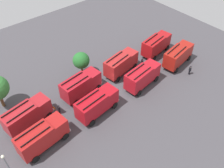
{
  "coord_description": "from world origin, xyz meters",
  "views": [
    {
      "loc": [
        -19.51,
        -23.02,
        29.46
      ],
      "look_at": [
        0.0,
        0.0,
        1.4
      ],
      "focal_mm": 39.19,
      "sensor_mm": 36.0,
      "label": 1
    }
  ],
  "objects_px": {
    "firefighter_2": "(190,70)",
    "fire_truck_4": "(27,115)",
    "fire_truck_2": "(142,76)",
    "fire_truck_7": "(156,44)",
    "fire_truck_0": "(42,136)",
    "fire_truck_6": "(121,63)",
    "traffic_cone_0": "(54,108)",
    "fire_truck_5": "(81,85)",
    "firefighter_1": "(59,109)",
    "fire_truck_1": "(97,103)",
    "tree_1": "(81,61)",
    "firefighter_0": "(142,62)",
    "fire_truck_3": "(178,55)"
  },
  "relations": [
    {
      "from": "firefighter_2",
      "to": "fire_truck_4",
      "type": "bearing_deg",
      "value": 6.69
    },
    {
      "from": "fire_truck_2",
      "to": "fire_truck_7",
      "type": "height_order",
      "value": "same"
    },
    {
      "from": "fire_truck_0",
      "to": "firefighter_2",
      "type": "height_order",
      "value": "fire_truck_0"
    },
    {
      "from": "fire_truck_6",
      "to": "traffic_cone_0",
      "type": "relative_size",
      "value": 11.59
    },
    {
      "from": "firefighter_2",
      "to": "traffic_cone_0",
      "type": "distance_m",
      "value": 25.01
    },
    {
      "from": "traffic_cone_0",
      "to": "fire_truck_0",
      "type": "bearing_deg",
      "value": -130.62
    },
    {
      "from": "fire_truck_5",
      "to": "firefighter_1",
      "type": "height_order",
      "value": "fire_truck_5"
    },
    {
      "from": "fire_truck_2",
      "to": "fire_truck_4",
      "type": "xyz_separation_m",
      "value": [
        -18.83,
        4.8,
        0.0
      ]
    },
    {
      "from": "fire_truck_2",
      "to": "fire_truck_1",
      "type": "bearing_deg",
      "value": 173.46
    },
    {
      "from": "firefighter_2",
      "to": "tree_1",
      "type": "relative_size",
      "value": 0.39
    },
    {
      "from": "fire_truck_5",
      "to": "firefighter_0",
      "type": "bearing_deg",
      "value": -11.18
    },
    {
      "from": "firefighter_0",
      "to": "firefighter_1",
      "type": "relative_size",
      "value": 0.92
    },
    {
      "from": "firefighter_0",
      "to": "traffic_cone_0",
      "type": "height_order",
      "value": "firefighter_0"
    },
    {
      "from": "fire_truck_6",
      "to": "firefighter_0",
      "type": "relative_size",
      "value": 4.67
    },
    {
      "from": "fire_truck_3",
      "to": "fire_truck_2",
      "type": "bearing_deg",
      "value": 170.41
    },
    {
      "from": "fire_truck_1",
      "to": "fire_truck_3",
      "type": "distance_m",
      "value": 19.23
    },
    {
      "from": "fire_truck_4",
      "to": "fire_truck_3",
      "type": "bearing_deg",
      "value": -18.35
    },
    {
      "from": "fire_truck_2",
      "to": "firefighter_2",
      "type": "relative_size",
      "value": 4.06
    },
    {
      "from": "fire_truck_0",
      "to": "fire_truck_6",
      "type": "height_order",
      "value": "same"
    },
    {
      "from": "fire_truck_0",
      "to": "tree_1",
      "type": "distance_m",
      "value": 15.78
    },
    {
      "from": "fire_truck_1",
      "to": "fire_truck_6",
      "type": "relative_size",
      "value": 0.99
    },
    {
      "from": "fire_truck_5",
      "to": "tree_1",
      "type": "relative_size",
      "value": 1.59
    },
    {
      "from": "fire_truck_0",
      "to": "fire_truck_2",
      "type": "distance_m",
      "value": 18.97
    },
    {
      "from": "fire_truck_2",
      "to": "firefighter_2",
      "type": "bearing_deg",
      "value": -28.54
    },
    {
      "from": "traffic_cone_0",
      "to": "fire_truck_4",
      "type": "bearing_deg",
      "value": -175.76
    },
    {
      "from": "fire_truck_3",
      "to": "firefighter_0",
      "type": "relative_size",
      "value": 4.66
    },
    {
      "from": "fire_truck_1",
      "to": "firefighter_2",
      "type": "bearing_deg",
      "value": -16.55
    },
    {
      "from": "fire_truck_5",
      "to": "tree_1",
      "type": "distance_m",
      "value": 5.35
    },
    {
      "from": "firefighter_0",
      "to": "tree_1",
      "type": "distance_m",
      "value": 11.71
    },
    {
      "from": "fire_truck_1",
      "to": "fire_truck_3",
      "type": "height_order",
      "value": "same"
    },
    {
      "from": "fire_truck_4",
      "to": "firefighter_2",
      "type": "distance_m",
      "value": 28.92
    },
    {
      "from": "fire_truck_0",
      "to": "tree_1",
      "type": "relative_size",
      "value": 1.59
    },
    {
      "from": "fire_truck_7",
      "to": "firefighter_2",
      "type": "distance_m",
      "value": 8.65
    },
    {
      "from": "fire_truck_3",
      "to": "fire_truck_5",
      "type": "bearing_deg",
      "value": 155.99
    },
    {
      "from": "tree_1",
      "to": "firefighter_1",
      "type": "bearing_deg",
      "value": -146.22
    },
    {
      "from": "fire_truck_6",
      "to": "firefighter_2",
      "type": "distance_m",
      "value": 12.65
    },
    {
      "from": "fire_truck_7",
      "to": "fire_truck_4",
      "type": "bearing_deg",
      "value": 171.56
    },
    {
      "from": "fire_truck_3",
      "to": "fire_truck_7",
      "type": "bearing_deg",
      "value": 86.1
    },
    {
      "from": "fire_truck_5",
      "to": "fire_truck_2",
      "type": "bearing_deg",
      "value": -34.47
    },
    {
      "from": "fire_truck_1",
      "to": "traffic_cone_0",
      "type": "bearing_deg",
      "value": 127.92
    },
    {
      "from": "fire_truck_7",
      "to": "tree_1",
      "type": "relative_size",
      "value": 1.61
    },
    {
      "from": "fire_truck_0",
      "to": "fire_truck_2",
      "type": "bearing_deg",
      "value": -5.96
    },
    {
      "from": "fire_truck_5",
      "to": "firefighter_1",
      "type": "distance_m",
      "value": 5.36
    },
    {
      "from": "fire_truck_3",
      "to": "firefighter_0",
      "type": "distance_m",
      "value": 6.85
    },
    {
      "from": "firefighter_2",
      "to": "tree_1",
      "type": "xyz_separation_m",
      "value": [
        -14.97,
        12.77,
        2.1
      ]
    },
    {
      "from": "fire_truck_5",
      "to": "traffic_cone_0",
      "type": "relative_size",
      "value": 11.48
    },
    {
      "from": "fire_truck_7",
      "to": "firefighter_2",
      "type": "xyz_separation_m",
      "value": [
        -0.19,
        -8.57,
        -1.12
      ]
    },
    {
      "from": "traffic_cone_0",
      "to": "firefighter_2",
      "type": "bearing_deg",
      "value": -20.36
    },
    {
      "from": "fire_truck_1",
      "to": "fire_truck_6",
      "type": "height_order",
      "value": "same"
    },
    {
      "from": "fire_truck_1",
      "to": "fire_truck_6",
      "type": "bearing_deg",
      "value": 22.34
    }
  ]
}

